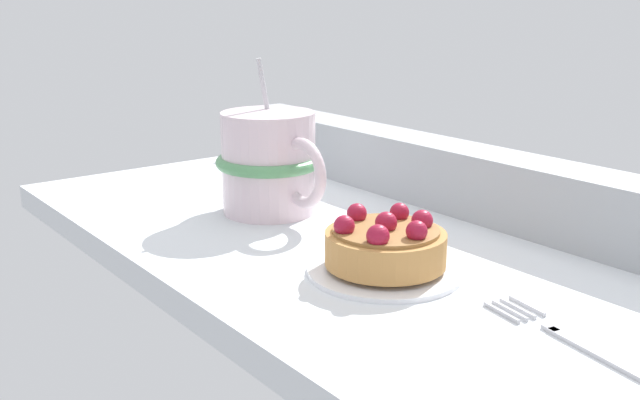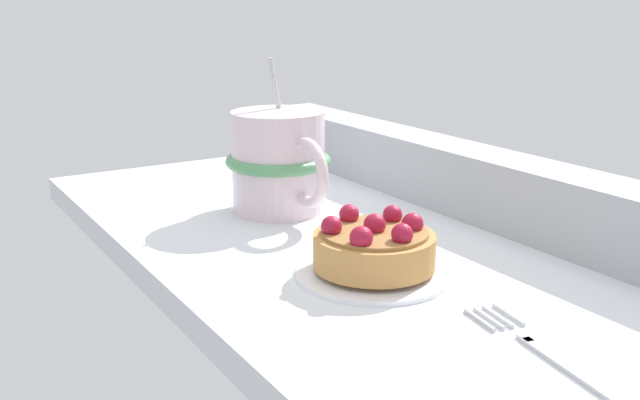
{
  "view_description": "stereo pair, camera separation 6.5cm",
  "coord_description": "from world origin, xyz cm",
  "px_view_note": "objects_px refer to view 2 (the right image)",
  "views": [
    {
      "loc": [
        46.59,
        -40.59,
        21.18
      ],
      "look_at": [
        -3.18,
        -2.17,
        3.61
      ],
      "focal_mm": 41.13,
      "sensor_mm": 36.0,
      "label": 1
    },
    {
      "loc": [
        50.3,
        -35.23,
        21.18
      ],
      "look_at": [
        -3.18,
        -2.17,
        3.61
      ],
      "focal_mm": 41.13,
      "sensor_mm": 36.0,
      "label": 2
    }
  ],
  "objects_px": {
    "raspberry_tart": "(374,246)",
    "dessert_fork": "(553,356)",
    "coffee_mug": "(279,162)",
    "dessert_plate": "(374,271)"
  },
  "relations": [
    {
      "from": "coffee_mug",
      "to": "dessert_fork",
      "type": "distance_m",
      "value": 0.37
    },
    {
      "from": "dessert_plate",
      "to": "dessert_fork",
      "type": "relative_size",
      "value": 0.75
    },
    {
      "from": "raspberry_tart",
      "to": "dessert_fork",
      "type": "height_order",
      "value": "raspberry_tart"
    },
    {
      "from": "dessert_fork",
      "to": "dessert_plate",
      "type": "bearing_deg",
      "value": -176.47
    },
    {
      "from": "raspberry_tart",
      "to": "dessert_fork",
      "type": "bearing_deg",
      "value": 3.54
    },
    {
      "from": "raspberry_tart",
      "to": "dessert_fork",
      "type": "relative_size",
      "value": 0.58
    },
    {
      "from": "raspberry_tart",
      "to": "coffee_mug",
      "type": "xyz_separation_m",
      "value": [
        -0.2,
        0.02,
        0.03
      ]
    },
    {
      "from": "raspberry_tart",
      "to": "dessert_plate",
      "type": "bearing_deg",
      "value": 154.47
    },
    {
      "from": "coffee_mug",
      "to": "raspberry_tart",
      "type": "bearing_deg",
      "value": -7.03
    },
    {
      "from": "dessert_plate",
      "to": "coffee_mug",
      "type": "relative_size",
      "value": 0.81
    }
  ]
}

